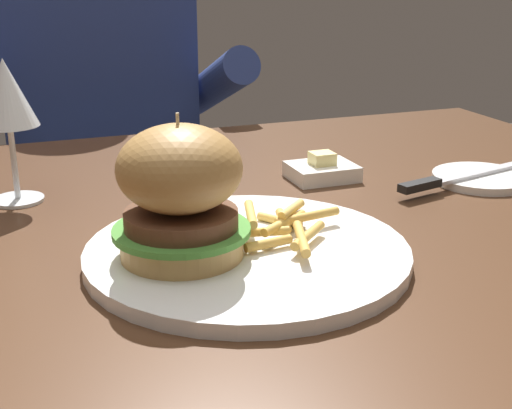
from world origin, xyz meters
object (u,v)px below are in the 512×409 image
object	(u,v)px
wine_glass	(7,98)
diner_person	(105,189)
bread_plate	(481,178)
butter_dish	(322,170)
main_plate	(247,253)
burger_sandwich	(180,192)
table_knife	(455,178)

from	to	relation	value
wine_glass	diner_person	bearing A→B (deg)	72.39
wine_glass	bread_plate	world-z (taller)	wine_glass
butter_dish	diner_person	bearing A→B (deg)	107.89
main_plate	diner_person	size ratio (longest dim) A/B	0.26
butter_dish	diner_person	xyz separation A→B (m)	(-0.20, 0.61, -0.19)
main_plate	burger_sandwich	size ratio (longest dim) A/B	2.33
bread_plate	table_knife	size ratio (longest dim) A/B	0.56
burger_sandwich	diner_person	world-z (taller)	diner_person
main_plate	butter_dish	bearing A→B (deg)	49.95
table_knife	bread_plate	bearing A→B (deg)	13.20
wine_glass	table_knife	size ratio (longest dim) A/B	0.76
wine_glass	burger_sandwich	bearing A→B (deg)	-62.82
butter_dish	diner_person	size ratio (longest dim) A/B	0.07
table_knife	butter_dish	size ratio (longest dim) A/B	2.63
burger_sandwich	butter_dish	size ratio (longest dim) A/B	1.58
bread_plate	diner_person	distance (m)	0.82
table_knife	diner_person	distance (m)	0.81
table_knife	burger_sandwich	bearing A→B (deg)	-162.58
burger_sandwich	diner_person	xyz separation A→B (m)	(0.05, 0.83, -0.25)
table_knife	diner_person	bearing A→B (deg)	115.38
burger_sandwich	wine_glass	xyz separation A→B (m)	(-0.13, 0.26, 0.05)
main_plate	diner_person	xyz separation A→B (m)	(-0.02, 0.83, -0.18)
burger_sandwich	bread_plate	xyz separation A→B (m)	(0.43, 0.13, -0.07)
main_plate	burger_sandwich	distance (m)	0.09
bread_plate	main_plate	bearing A→B (deg)	-160.33
burger_sandwich	main_plate	bearing A→B (deg)	-0.05
bread_plate	butter_dish	world-z (taller)	butter_dish
burger_sandwich	butter_dish	bearing A→B (deg)	41.34
burger_sandwich	butter_dish	xyz separation A→B (m)	(0.24, 0.22, -0.06)
wine_glass	main_plate	bearing A→B (deg)	-52.80
butter_dish	wine_glass	bearing A→B (deg)	173.34
bread_plate	diner_person	size ratio (longest dim) A/B	0.11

